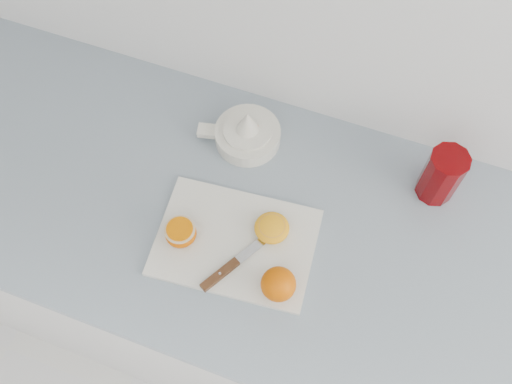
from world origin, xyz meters
TOP-DOWN VIEW (x-y plane):
  - counter at (0.02, 1.70)m, footprint 2.46×0.64m
  - cutting_board at (-0.14, 1.63)m, footprint 0.34×0.26m
  - whole_orange at (-0.02, 1.56)m, footprint 0.07×0.07m
  - half_orange at (-0.25, 1.60)m, footprint 0.06×0.06m
  - squeezed_shell at (-0.08, 1.68)m, footprint 0.07×0.07m
  - paring_knife at (-0.13, 1.57)m, footprint 0.11×0.19m
  - citrus_juicer at (-0.21, 1.87)m, footprint 0.19×0.15m
  - red_tumbler at (0.21, 1.89)m, footprint 0.08×0.08m

SIDE VIEW (x-z plane):
  - counter at x=0.02m, z-range 0.00..0.89m
  - cutting_board at x=-0.14m, z-range 0.89..0.90m
  - paring_knife at x=-0.13m, z-range 0.90..0.91m
  - citrus_juicer at x=-0.21m, z-range 0.87..0.97m
  - squeezed_shell at x=-0.08m, z-range 0.90..0.93m
  - half_orange at x=-0.25m, z-range 0.90..0.94m
  - whole_orange at x=-0.02m, z-range 0.90..0.97m
  - red_tumbler at x=0.21m, z-range 0.88..1.02m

